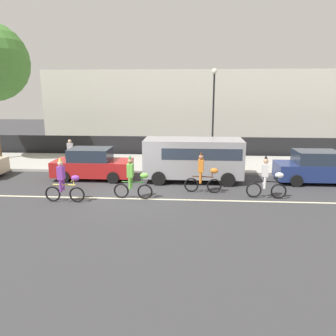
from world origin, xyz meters
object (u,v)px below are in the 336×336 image
object	(u,v)px
parked_van_grey	(195,157)
parked_car_navy	(317,168)
parade_cyclist_orange	(203,175)
parade_cyclist_zebra	(267,179)
street_lamp_post	(214,100)
pedestrian_onlooker	(70,152)
parked_car_red	(92,164)
parade_cyclist_lime	(133,180)
parade_cyclist_purple	(64,183)

from	to	relation	value
parked_van_grey	parked_car_navy	bearing A→B (deg)	0.39
parade_cyclist_orange	parade_cyclist_zebra	distance (m)	2.80
street_lamp_post	pedestrian_onlooker	world-z (taller)	street_lamp_post
street_lamp_post	parade_cyclist_orange	bearing A→B (deg)	-96.54
parade_cyclist_orange	parked_car_red	bearing A→B (deg)	160.17
parked_car_red	pedestrian_onlooker	bearing A→B (deg)	132.00
parade_cyclist_lime	parked_car_navy	world-z (taller)	parade_cyclist_lime
parked_car_navy	parked_car_red	xyz separation A→B (m)	(-11.61, -0.02, 0.00)
parade_cyclist_purple	street_lamp_post	size ratio (longest dim) A/B	0.33
parade_cyclist_orange	parked_car_navy	xyz separation A→B (m)	(5.82, 2.11, -0.06)
parade_cyclist_zebra	street_lamp_post	distance (m)	9.04
parade_cyclist_purple	street_lamp_post	bearing A→B (deg)	54.41
parked_car_navy	parked_car_red	distance (m)	11.61
parked_van_grey	pedestrian_onlooker	size ratio (longest dim) A/B	3.09
parked_van_grey	pedestrian_onlooker	world-z (taller)	parked_van_grey
parade_cyclist_purple	parked_car_red	world-z (taller)	parade_cyclist_purple
parade_cyclist_lime	parked_car_red	size ratio (longest dim) A/B	0.47
parade_cyclist_purple	parked_car_navy	distance (m)	12.27
parade_cyclist_lime	parade_cyclist_zebra	bearing A→B (deg)	4.82
parade_cyclist_zebra	street_lamp_post	bearing A→B (deg)	102.64
parade_cyclist_orange	parked_car_navy	world-z (taller)	parade_cyclist_orange
parked_car_red	parade_cyclist_zebra	bearing A→B (deg)	-17.72
parked_car_red	street_lamp_post	bearing A→B (deg)	39.82
street_lamp_post	pedestrian_onlooker	distance (m)	9.73
parade_cyclist_orange	parade_cyclist_zebra	bearing A→B (deg)	-13.10
parked_car_navy	pedestrian_onlooker	xyz separation A→B (m)	(-13.59, 2.18, 0.23)
parked_car_red	parade_cyclist_orange	bearing A→B (deg)	-19.83
parade_cyclist_lime	parade_cyclist_purple	bearing A→B (deg)	-167.64
parade_cyclist_lime	parade_cyclist_zebra	distance (m)	5.79
parade_cyclist_lime	pedestrian_onlooker	distance (m)	7.19
parade_cyclist_lime	parked_car_navy	distance (m)	9.43
parked_car_red	street_lamp_post	size ratio (longest dim) A/B	0.70
parade_cyclist_lime	pedestrian_onlooker	xyz separation A→B (m)	(-4.73, 5.41, 0.17)
parade_cyclist_zebra	pedestrian_onlooker	size ratio (longest dim) A/B	1.19
parked_car_navy	parked_car_red	size ratio (longest dim) A/B	1.00
parade_cyclist_purple	parade_cyclist_lime	bearing A→B (deg)	12.36
parade_cyclist_zebra	pedestrian_onlooker	world-z (taller)	parade_cyclist_zebra
parade_cyclist_zebra	parade_cyclist_purple	bearing A→B (deg)	-172.69
parked_car_red	pedestrian_onlooker	distance (m)	2.98
pedestrian_onlooker	street_lamp_post	bearing A→B (deg)	21.16
parade_cyclist_purple	pedestrian_onlooker	size ratio (longest dim) A/B	1.19
parade_cyclist_orange	parked_car_red	distance (m)	6.15
parade_cyclist_purple	parade_cyclist_lime	distance (m)	2.86
parade_cyclist_purple	parked_van_grey	size ratio (longest dim) A/B	0.38
parade_cyclist_lime	parked_van_grey	xyz separation A→B (m)	(2.66, 3.18, 0.44)
parked_van_grey	parked_car_red	bearing A→B (deg)	179.76
street_lamp_post	parade_cyclist_purple	bearing A→B (deg)	-125.59
parade_cyclist_lime	parked_car_red	world-z (taller)	parade_cyclist_lime
parade_cyclist_lime	parked_van_grey	distance (m)	4.17
parade_cyclist_purple	parade_cyclist_zebra	size ratio (longest dim) A/B	1.00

